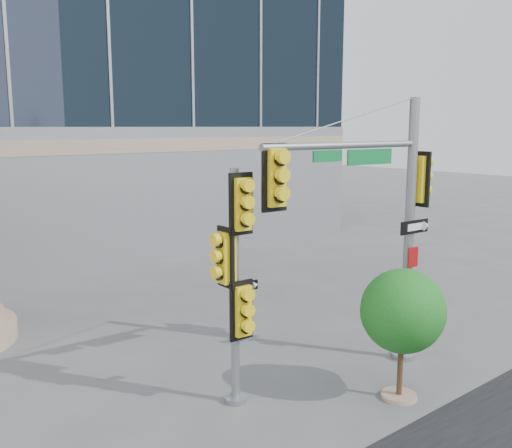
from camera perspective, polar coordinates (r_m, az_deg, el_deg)
ground at (r=13.41m, az=5.93°, el=-16.99°), size 120.00×120.00×0.00m
main_signal_pole at (r=13.93m, az=12.09°, el=1.88°), size 5.21×0.72×6.72m
secondary_signal_pole at (r=12.04m, az=-2.03°, el=-4.61°), size 0.89×0.68×5.17m
street_tree at (r=13.08m, az=14.48°, el=-8.71°), size 1.90×1.86×2.97m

